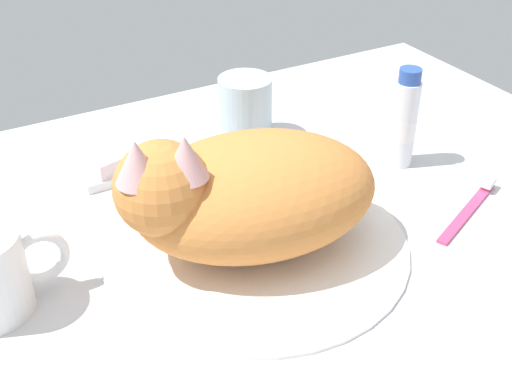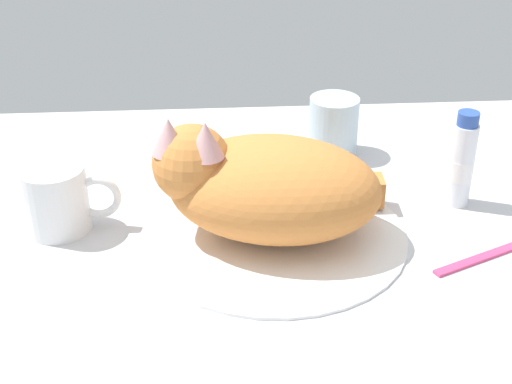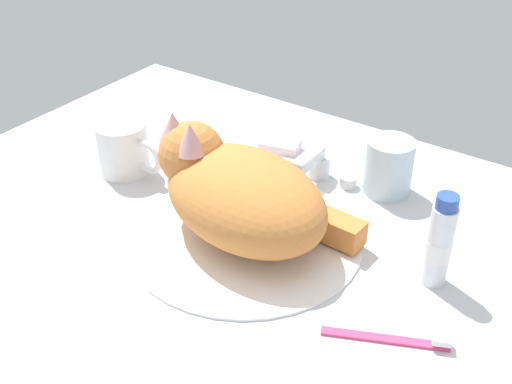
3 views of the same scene
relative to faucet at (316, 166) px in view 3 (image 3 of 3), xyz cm
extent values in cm
cube|color=silver|center=(0.00, -19.56, -3.88)|extent=(110.00, 82.50, 3.00)
cylinder|color=white|center=(0.00, -19.56, -1.98)|extent=(33.38, 33.38, 0.81)
cylinder|color=silver|center=(0.00, 0.97, -0.52)|extent=(3.60, 3.60, 3.73)
cube|color=silver|center=(0.00, -2.60, 2.35)|extent=(2.00, 7.13, 2.00)
cylinder|color=silver|center=(-5.44, 0.97, -1.48)|extent=(2.80, 2.80, 1.80)
cylinder|color=silver|center=(5.44, 0.97, -1.48)|extent=(2.80, 2.80, 1.80)
ellipsoid|color=#D17F3D|center=(0.00, -19.56, 4.45)|extent=(29.12, 22.73, 12.05)
sphere|color=#D17F3D|center=(-9.80, -18.80, 7.76)|extent=(11.38, 11.38, 9.58)
ellipsoid|color=white|center=(-7.93, -19.20, 5.96)|extent=(7.19, 6.46, 5.27)
cone|color=#DB9E9E|center=(-8.05, -20.89, 11.83)|extent=(5.12, 5.12, 4.31)
cone|color=#DB9E9E|center=(-12.26, -19.98, 11.83)|extent=(5.12, 5.12, 4.31)
cube|color=#D17F3D|center=(8.66, -13.30, 0.26)|extent=(12.88, 4.25, 3.68)
ellipsoid|color=white|center=(-2.68, -10.40, 0.08)|extent=(6.23, 4.70, 3.31)
cylinder|color=white|center=(-27.12, -15.96, 1.96)|extent=(8.24, 8.24, 8.68)
torus|color=white|center=(-21.80, -15.96, 1.96)|extent=(5.86, 1.00, 5.86)
cylinder|color=silver|center=(11.00, 3.17, 2.07)|extent=(7.41, 7.41, 8.90)
cube|color=white|center=(-8.47, 2.43, -1.78)|extent=(9.00, 6.40, 1.20)
cube|color=silver|center=(-8.47, 2.43, -0.15)|extent=(7.43, 6.01, 2.06)
cylinder|color=white|center=(25.30, -13.03, 3.35)|extent=(3.26, 3.26, 11.46)
cylinder|color=white|center=(25.30, -13.03, 2.77)|extent=(3.32, 3.32, 2.86)
cylinder|color=#2D51AD|center=(25.30, -13.03, 9.98)|extent=(2.77, 2.77, 1.80)
cube|color=#D83F72|center=(24.78, -26.17, -1.98)|extent=(14.04, 7.26, 0.80)
cube|color=white|center=(30.56, -23.55, -1.18)|extent=(2.60, 2.22, 0.80)
camera|label=1|loc=(-27.75, -69.69, 42.01)|focal=46.27mm
camera|label=2|loc=(-7.38, -97.07, 47.99)|focal=51.74mm
camera|label=3|loc=(43.00, -78.46, 53.19)|focal=45.14mm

